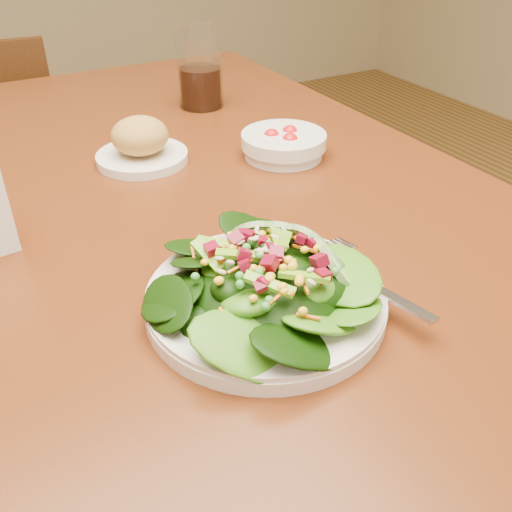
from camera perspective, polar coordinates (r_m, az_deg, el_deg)
name	(u,v)px	position (r m, az deg, el deg)	size (l,w,h in m)	color
dining_table	(179,262)	(0.85, -7.67, -0.62)	(0.90, 1.40, 0.75)	#52230C
chair_far	(0,174)	(1.79, -24.22, 7.53)	(0.41, 0.41, 0.80)	#3F210B
salad_plate	(273,285)	(0.58, 1.73, -2.91)	(0.25, 0.25, 0.07)	silver
bread_plate	(141,144)	(0.92, -11.45, 10.92)	(0.14, 0.14, 0.07)	silver
tomato_bowl	(284,144)	(0.93, 2.77, 11.10)	(0.14, 0.14, 0.04)	silver
drinking_glass	(200,73)	(1.15, -5.61, 17.73)	(0.09, 0.09, 0.15)	silver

